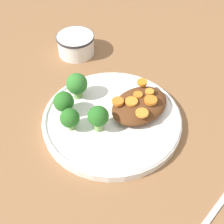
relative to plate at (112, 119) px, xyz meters
name	(u,v)px	position (x,y,z in m)	size (l,w,h in m)	color
ground_plane	(112,123)	(0.00, 0.00, -0.01)	(4.00, 4.00, 0.00)	#8C603D
plate	(112,119)	(0.00, 0.00, 0.00)	(0.28, 0.28, 0.02)	white
dip_bowl	(76,43)	(-0.10, -0.24, 0.02)	(0.10, 0.10, 0.05)	white
stew_mound	(139,105)	(-0.05, 0.02, 0.02)	(0.13, 0.09, 0.03)	#5B3319
broccoli_floret_0	(64,102)	(0.06, -0.07, 0.04)	(0.04, 0.04, 0.05)	#7FA85B
broccoli_floret_1	(98,117)	(0.04, 0.01, 0.04)	(0.04, 0.04, 0.06)	#7FA85B
broccoli_floret_2	(70,118)	(0.08, -0.03, 0.03)	(0.04, 0.04, 0.05)	#7FA85B
broccoli_floret_3	(77,85)	(0.01, -0.10, 0.04)	(0.05, 0.05, 0.06)	#759E51
carrot_slice_0	(117,101)	(-0.02, 0.00, 0.04)	(0.02, 0.02, 0.01)	orange
carrot_slice_1	(151,100)	(-0.07, 0.04, 0.04)	(0.03, 0.03, 0.01)	orange
carrot_slice_2	(142,82)	(-0.09, -0.01, 0.04)	(0.02, 0.02, 0.01)	orange
carrot_slice_3	(138,95)	(-0.06, 0.01, 0.04)	(0.02, 0.02, 0.00)	orange
carrot_slice_4	(142,113)	(-0.03, 0.05, 0.04)	(0.02, 0.02, 0.00)	orange
carrot_slice_5	(131,102)	(-0.04, 0.02, 0.04)	(0.03, 0.03, 0.01)	orange
carrot_slice_6	(149,92)	(-0.08, 0.02, 0.04)	(0.02, 0.02, 0.01)	orange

